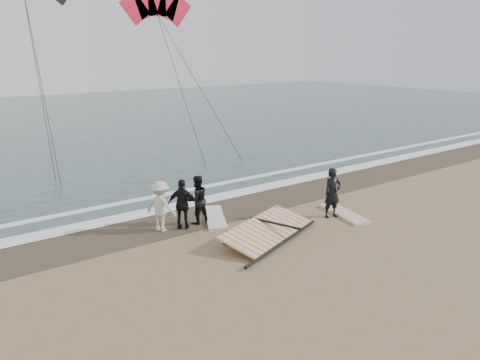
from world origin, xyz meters
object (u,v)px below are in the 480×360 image
object	(u,v)px
board_cream	(215,217)
sail_rig	(264,231)
board_white	(344,213)
man_main	(332,193)

from	to	relation	value
board_cream	sail_rig	xyz separation A→B (m)	(0.38, -2.46, 0.14)
board_cream	sail_rig	bearing A→B (deg)	-53.38
board_white	board_cream	xyz separation A→B (m)	(-4.26, 2.56, 0.00)
board_white	man_main	bearing A→B (deg)	-178.30
board_white	sail_rig	bearing A→B (deg)	-168.38
board_cream	sail_rig	distance (m)	2.50
man_main	sail_rig	xyz separation A→B (m)	(-3.31, -0.02, -0.76)
board_cream	sail_rig	size ratio (longest dim) A/B	0.59
sail_rig	board_white	bearing A→B (deg)	-1.37
board_white	sail_rig	size ratio (longest dim) A/B	0.57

